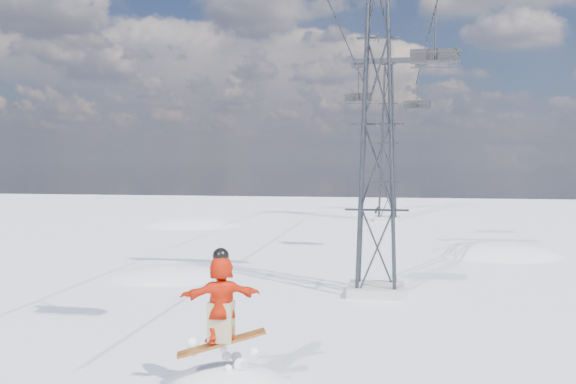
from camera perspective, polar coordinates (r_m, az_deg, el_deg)
name	(u,v)px	position (r m, az deg, el deg)	size (l,w,h in m)	color
ground	(324,375)	(13.60, 3.22, -15.92)	(120.00, 120.00, 0.00)	white
lift_tower_near	(377,125)	(20.82, 7.94, 5.89)	(5.20, 1.80, 11.43)	#999999
lift_tower_far	(388,143)	(45.80, 8.88, 4.29)	(5.20, 1.80, 11.43)	#999999
haul_cables	(385,28)	(32.93, 8.63, 14.25)	(4.46, 51.00, 0.06)	black
lift_chair_mid	(435,57)	(28.76, 12.93, 11.64)	(2.10, 0.60, 2.60)	black
lift_chair_far	(358,98)	(47.80, 6.27, 8.33)	(2.00, 0.57, 2.48)	black
lift_chair_extra	(417,105)	(52.96, 11.41, 7.56)	(2.20, 0.63, 2.72)	black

